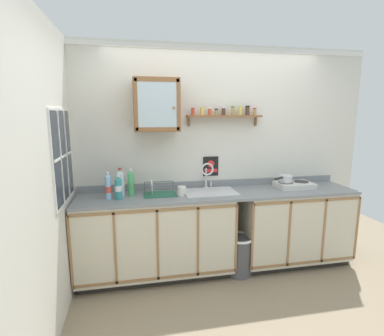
{
  "coord_description": "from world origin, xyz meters",
  "views": [
    {
      "loc": [
        -0.94,
        -2.75,
        1.8
      ],
      "look_at": [
        -0.3,
        0.46,
        1.2
      ],
      "focal_mm": 27.71,
      "sensor_mm": 36.0,
      "label": 1
    }
  ],
  "objects_px": {
    "bottle_water_blue_0": "(108,187)",
    "bottle_water_clear_3": "(121,183)",
    "bottle_soda_green_1": "(131,184)",
    "bottle_detergent_teal_2": "(118,188)",
    "dish_rack": "(159,193)",
    "sink": "(210,195)",
    "saucepan": "(286,178)",
    "hot_plate_stove": "(294,185)",
    "mug": "(182,191)",
    "wall_cabinet": "(156,105)",
    "warning_sign": "(211,166)",
    "trash_bin": "(239,254)"
  },
  "relations": [
    {
      "from": "dish_rack",
      "to": "bottle_detergent_teal_2",
      "type": "bearing_deg",
      "value": -169.09
    },
    {
      "from": "bottle_soda_green_1",
      "to": "trash_bin",
      "type": "height_order",
      "value": "bottle_soda_green_1"
    },
    {
      "from": "bottle_soda_green_1",
      "to": "mug",
      "type": "relative_size",
      "value": 2.39
    },
    {
      "from": "bottle_detergent_teal_2",
      "to": "mug",
      "type": "xyz_separation_m",
      "value": [
        0.66,
        -0.0,
        -0.07
      ]
    },
    {
      "from": "sink",
      "to": "bottle_water_clear_3",
      "type": "distance_m",
      "value": 0.99
    },
    {
      "from": "sink",
      "to": "dish_rack",
      "type": "bearing_deg",
      "value": -179.81
    },
    {
      "from": "mug",
      "to": "dish_rack",
      "type": "bearing_deg",
      "value": 161.37
    },
    {
      "from": "sink",
      "to": "saucepan",
      "type": "xyz_separation_m",
      "value": [
        0.93,
        0.01,
        0.15
      ]
    },
    {
      "from": "bottle_water_blue_0",
      "to": "bottle_water_clear_3",
      "type": "distance_m",
      "value": 0.16
    },
    {
      "from": "wall_cabinet",
      "to": "warning_sign",
      "type": "xyz_separation_m",
      "value": [
        0.65,
        0.16,
        -0.71
      ]
    },
    {
      "from": "warning_sign",
      "to": "trash_bin",
      "type": "relative_size",
      "value": 0.52
    },
    {
      "from": "trash_bin",
      "to": "wall_cabinet",
      "type": "bearing_deg",
      "value": 163.14
    },
    {
      "from": "warning_sign",
      "to": "sink",
      "type": "bearing_deg",
      "value": -106.38
    },
    {
      "from": "bottle_soda_green_1",
      "to": "bottle_detergent_teal_2",
      "type": "distance_m",
      "value": 0.17
    },
    {
      "from": "hot_plate_stove",
      "to": "bottle_water_clear_3",
      "type": "height_order",
      "value": "bottle_water_clear_3"
    },
    {
      "from": "bottle_detergent_teal_2",
      "to": "bottle_soda_green_1",
      "type": "bearing_deg",
      "value": 42.6
    },
    {
      "from": "saucepan",
      "to": "wall_cabinet",
      "type": "distance_m",
      "value": 1.73
    },
    {
      "from": "saucepan",
      "to": "bottle_water_clear_3",
      "type": "height_order",
      "value": "bottle_water_clear_3"
    },
    {
      "from": "sink",
      "to": "bottle_soda_green_1",
      "type": "relative_size",
      "value": 1.99
    },
    {
      "from": "hot_plate_stove",
      "to": "saucepan",
      "type": "height_order",
      "value": "saucepan"
    },
    {
      "from": "bottle_soda_green_1",
      "to": "dish_rack",
      "type": "bearing_deg",
      "value": -7.07
    },
    {
      "from": "bottle_detergent_teal_2",
      "to": "wall_cabinet",
      "type": "bearing_deg",
      "value": 21.62
    },
    {
      "from": "mug",
      "to": "saucepan",
      "type": "bearing_deg",
      "value": 4.44
    },
    {
      "from": "bottle_water_clear_3",
      "to": "dish_rack",
      "type": "distance_m",
      "value": 0.42
    },
    {
      "from": "bottle_water_clear_3",
      "to": "warning_sign",
      "type": "relative_size",
      "value": 1.31
    },
    {
      "from": "sink",
      "to": "trash_bin",
      "type": "xyz_separation_m",
      "value": [
        0.3,
        -0.18,
        -0.66
      ]
    },
    {
      "from": "hot_plate_stove",
      "to": "wall_cabinet",
      "type": "height_order",
      "value": "wall_cabinet"
    },
    {
      "from": "trash_bin",
      "to": "warning_sign",
      "type": "bearing_deg",
      "value": 118.85
    },
    {
      "from": "hot_plate_stove",
      "to": "dish_rack",
      "type": "relative_size",
      "value": 1.22
    },
    {
      "from": "hot_plate_stove",
      "to": "bottle_water_blue_0",
      "type": "distance_m",
      "value": 2.14
    },
    {
      "from": "warning_sign",
      "to": "bottle_detergent_teal_2",
      "type": "bearing_deg",
      "value": -163.15
    },
    {
      "from": "bottle_water_blue_0",
      "to": "bottle_water_clear_3",
      "type": "height_order",
      "value": "bottle_water_clear_3"
    },
    {
      "from": "mug",
      "to": "wall_cabinet",
      "type": "xyz_separation_m",
      "value": [
        -0.24,
        0.17,
        0.91
      ]
    },
    {
      "from": "bottle_water_clear_3",
      "to": "wall_cabinet",
      "type": "xyz_separation_m",
      "value": [
        0.4,
        0.04,
        0.82
      ]
    },
    {
      "from": "bottle_detergent_teal_2",
      "to": "mug",
      "type": "bearing_deg",
      "value": -0.12
    },
    {
      "from": "bottle_soda_green_1",
      "to": "dish_rack",
      "type": "height_order",
      "value": "bottle_soda_green_1"
    },
    {
      "from": "sink",
      "to": "dish_rack",
      "type": "relative_size",
      "value": 1.66
    },
    {
      "from": "hot_plate_stove",
      "to": "bottle_soda_green_1",
      "type": "distance_m",
      "value": 1.91
    },
    {
      "from": "bottle_water_blue_0",
      "to": "wall_cabinet",
      "type": "height_order",
      "value": "wall_cabinet"
    },
    {
      "from": "bottle_soda_green_1",
      "to": "bottle_detergent_teal_2",
      "type": "relative_size",
      "value": 1.13
    },
    {
      "from": "mug",
      "to": "warning_sign",
      "type": "relative_size",
      "value": 0.52
    },
    {
      "from": "sink",
      "to": "mug",
      "type": "bearing_deg",
      "value": -165.83
    },
    {
      "from": "dish_rack",
      "to": "bottle_soda_green_1",
      "type": "bearing_deg",
      "value": 172.93
    },
    {
      "from": "dish_rack",
      "to": "wall_cabinet",
      "type": "relative_size",
      "value": 0.64
    },
    {
      "from": "warning_sign",
      "to": "bottle_water_blue_0",
      "type": "bearing_deg",
      "value": -165.28
    },
    {
      "from": "dish_rack",
      "to": "trash_bin",
      "type": "relative_size",
      "value": 0.77
    },
    {
      "from": "bottle_detergent_teal_2",
      "to": "mug",
      "type": "distance_m",
      "value": 0.67
    },
    {
      "from": "sink",
      "to": "mug",
      "type": "height_order",
      "value": "sink"
    },
    {
      "from": "hot_plate_stove",
      "to": "warning_sign",
      "type": "distance_m",
      "value": 1.02
    },
    {
      "from": "bottle_soda_green_1",
      "to": "bottle_water_clear_3",
      "type": "xyz_separation_m",
      "value": [
        -0.11,
        0.01,
        0.01
      ]
    }
  ]
}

